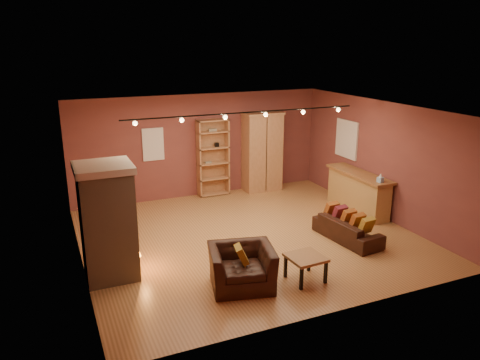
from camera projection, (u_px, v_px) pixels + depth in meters
name	position (u px, v px, depth m)	size (l,w,h in m)	color
floor	(249.00, 237.00, 10.31)	(7.00, 7.00, 0.00)	#936034
ceiling	(250.00, 110.00, 9.51)	(7.00, 7.00, 0.00)	brown
back_wall	(200.00, 146.00, 12.77)	(7.00, 0.02, 2.80)	brown
left_wall	(76.00, 197.00, 8.58)	(0.02, 6.50, 2.80)	brown
right_wall	(382.00, 160.00, 11.24)	(0.02, 6.50, 2.80)	brown
fireplace	(108.00, 222.00, 8.32)	(1.01, 0.98, 2.12)	tan
back_window	(153.00, 144.00, 12.21)	(0.56, 0.04, 0.86)	white
bookcase	(212.00, 157.00, 12.88)	(0.87, 0.34, 2.12)	tan
armoire	(262.00, 152.00, 13.26)	(1.11, 0.63, 2.25)	tan
bar_counter	(358.00, 192.00, 11.75)	(0.57, 2.09, 1.00)	tan
tissue_box	(380.00, 178.00, 10.83)	(0.14, 0.14, 0.22)	#91BCE8
right_window	(347.00, 139.00, 12.39)	(0.05, 0.90, 1.00)	white
loveseat	(348.00, 225.00, 10.06)	(0.65, 1.68, 0.71)	black
armchair	(242.00, 261.00, 8.12)	(1.25, 0.96, 0.97)	black
coffee_table	(306.00, 260.00, 8.35)	(0.65, 0.65, 0.47)	#996537
track_rail	(246.00, 114.00, 9.72)	(5.20, 0.09, 0.13)	black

